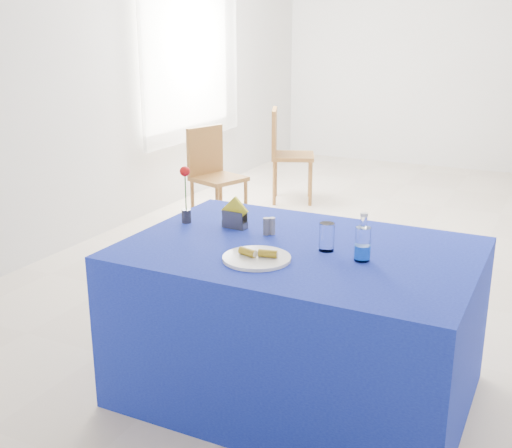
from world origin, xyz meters
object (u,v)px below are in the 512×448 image
(chair_win_a, at_px, (213,169))
(blue_table, at_px, (298,321))
(plate, at_px, (257,258))
(chair_win_b, at_px, (284,148))
(water_bottle, at_px, (363,245))

(chair_win_a, bearing_deg, blue_table, -122.56)
(plate, relative_size, chair_win_b, 0.32)
(plate, bearing_deg, water_bottle, 25.55)
(water_bottle, distance_m, chair_win_b, 3.81)
(plate, height_order, chair_win_a, chair_win_a)
(chair_win_a, bearing_deg, plate, -126.98)
(water_bottle, xyz_separation_m, chair_win_b, (-1.84, 3.32, -0.29))
(blue_table, relative_size, chair_win_b, 1.70)
(blue_table, bearing_deg, water_bottle, -7.94)
(water_bottle, bearing_deg, blue_table, 172.06)
(blue_table, bearing_deg, chair_win_a, 128.25)
(water_bottle, relative_size, chair_win_a, 0.24)
(plate, distance_m, blue_table, 0.47)
(plate, relative_size, blue_table, 0.19)
(blue_table, distance_m, chair_win_a, 2.86)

